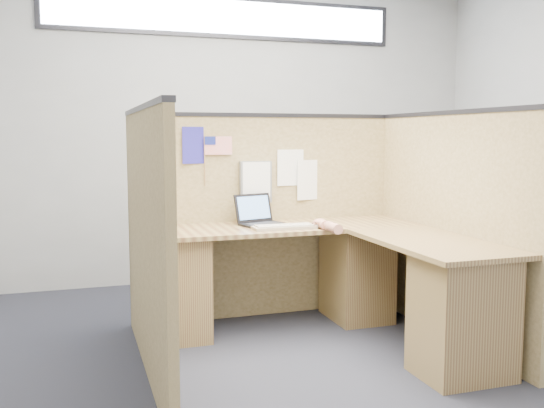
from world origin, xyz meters
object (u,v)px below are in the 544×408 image
object	(u,v)px
laptop	(261,217)
mouse	(320,225)
l_desk	(326,283)
keyboard	(284,227)

from	to	relation	value
laptop	mouse	xyz separation A→B (m)	(0.33, -0.28, -0.03)
l_desk	mouse	xyz separation A→B (m)	(0.03, 0.19, 0.36)
keyboard	mouse	distance (m)	0.25
laptop	keyboard	world-z (taller)	laptop
mouse	l_desk	bearing A→B (deg)	-99.87
l_desk	mouse	bearing A→B (deg)	80.13
keyboard	mouse	world-z (taller)	mouse
l_desk	mouse	size ratio (longest dim) A/B	19.76
mouse	laptop	bearing A→B (deg)	139.77
l_desk	keyboard	distance (m)	0.47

